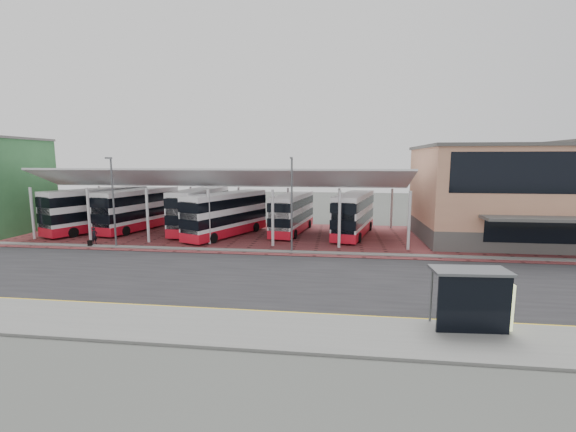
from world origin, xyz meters
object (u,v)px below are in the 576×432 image
bus_2 (200,210)px  bus_4 (292,213)px  bus_0 (98,210)px  bus_shelter (478,294)px  terminal (518,193)px  bus_5 (354,215)px  bus_1 (139,210)px  bus_3 (226,215)px  pedestrian (94,236)px

bus_2 → bus_4: size_ratio=1.10×
bus_0 → bus_shelter: size_ratio=3.24×
terminal → bus_5: size_ratio=1.69×
bus_1 → bus_4: size_ratio=1.10×
bus_1 → bus_3: size_ratio=1.04×
bus_1 → bus_5: (23.82, -0.43, -0.08)m
bus_2 → bus_4: bus_2 is taller
bus_5 → bus_shelter: bearing=-65.1°
bus_1 → bus_4: 17.31m
bus_5 → pedestrian: size_ratio=6.91×
bus_4 → bus_2: bearing=-169.4°
bus_0 → bus_5: 27.95m
bus_3 → pedestrian: size_ratio=6.92×
bus_4 → bus_5: 6.57m
terminal → bus_shelter: (-10.87, -21.88, -2.80)m
terminal → bus_shelter: terminal is taller
bus_0 → bus_1: bearing=42.3°
bus_1 → pedestrian: (-0.29, -7.83, -1.47)m
bus_5 → pedestrian: 25.26m
bus_5 → bus_shelter: size_ratio=3.09×
bus_1 → bus_shelter: bearing=-25.5°
bus_1 → bus_2: size_ratio=0.99×
bus_2 → bus_1: bearing=-176.1°
bus_0 → bus_1: (4.12, 1.40, -0.07)m
pedestrian → bus_0: bearing=47.8°
bus_2 → bus_5: bearing=1.5°
bus_0 → bus_shelter: bearing=-9.8°
terminal → bus_1: size_ratio=1.62×
bus_1 → bus_3: (10.79, -2.39, -0.05)m
bus_0 → bus_2: size_ratio=1.00×
bus_3 → pedestrian: bearing=-130.6°
bus_1 → bus_2: bus_2 is taller
bus_3 → bus_4: bearing=46.5°
bus_shelter → bus_1: bearing=137.8°
terminal → bus_0: size_ratio=1.61×
bus_2 → bus_5: size_ratio=1.05×
bus_5 → bus_3: bearing=-158.2°
bus_2 → bus_3: (3.67, -2.47, -0.10)m
bus_0 → bus_1: bus_0 is taller
bus_2 → bus_3: bearing=-30.7°
bus_2 → bus_3: size_ratio=1.05×
bus_4 → bus_shelter: 25.78m
bus_1 → pedestrian: 7.97m
bus_0 → bus_1: size_ratio=1.01×
terminal → bus_5: bearing=178.0°
terminal → bus_1: terminal is taller
terminal → bus_4: 22.18m
terminal → bus_2: size_ratio=1.61×
terminal → pedestrian: bearing=-170.2°
bus_0 → bus_3: size_ratio=1.05×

